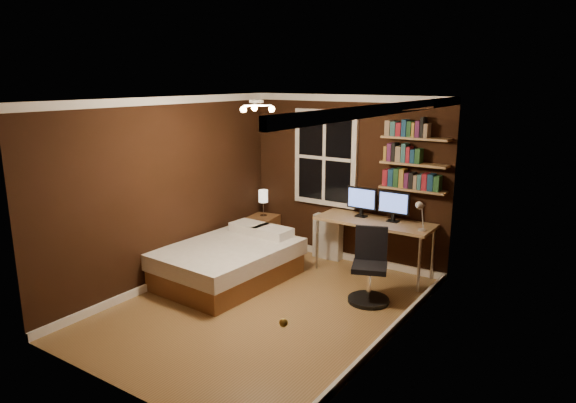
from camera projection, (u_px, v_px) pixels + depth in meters
The scene contains 24 objects.
floor at pixel (264, 307), 6.28m from camera, with size 4.20×4.20×0.00m, color brown.
wall_back at pixel (346, 179), 7.69m from camera, with size 3.20×0.04×2.50m, color black.
wall_left at pixel (167, 192), 6.86m from camera, with size 0.04×4.20×2.50m, color black.
wall_right at pixel (392, 230), 5.13m from camera, with size 0.04×4.20×2.50m, color black.
ceiling at pixel (262, 99), 5.70m from camera, with size 3.20×4.20×0.02m, color white.
window at pixel (325, 158), 7.78m from camera, with size 1.06×0.06×1.46m, color white.
door at pixel (310, 306), 3.93m from camera, with size 0.03×0.82×2.05m, color black, non-canonical shape.
door_knob at pixel (283, 323), 3.72m from camera, with size 0.06×0.06×0.06m, color gold.
ceiling_fixture at pixel (256, 109), 5.64m from camera, with size 0.44×0.44×0.18m, color beige, non-canonical shape.
bookshelf_lower at pixel (413, 189), 7.01m from camera, with size 0.92×0.22×0.03m, color #98734A.
books_row_lower at pixel (413, 180), 6.98m from camera, with size 0.66×0.16×0.23m, color maroon, non-canonical shape.
bookshelf_middle at pixel (414, 164), 6.93m from camera, with size 0.92×0.22×0.03m, color #98734A.
books_row_middle at pixel (415, 154), 6.90m from camera, with size 0.48×0.16×0.23m, color navy, non-canonical shape.
bookshelf_upper at pixel (416, 138), 6.84m from camera, with size 0.92×0.22×0.03m, color #98734A.
books_row_upper at pixel (416, 128), 6.81m from camera, with size 0.54×0.16×0.23m, color #23532A, non-canonical shape.
bed at pixel (229, 262), 7.04m from camera, with size 1.45×1.94×0.64m.
nightstand at pixel (264, 232), 8.46m from camera, with size 0.43×0.43×0.53m, color brown.
bedside_lamp at pixel (263, 203), 8.35m from camera, with size 0.15×0.15×0.43m, color white, non-canonical shape.
radiator at pixel (328, 237), 7.93m from camera, with size 0.46×0.16×0.68m, color silver.
desk at pixel (374, 225), 7.20m from camera, with size 1.66×0.62×0.79m.
monitor_left at pixel (362, 202), 7.34m from camera, with size 0.45×0.12×0.43m, color black, non-canonical shape.
monitor_right at pixel (394, 207), 7.08m from camera, with size 0.45×0.12×0.43m, color black, non-canonical shape.
desk_lamp at pixel (421, 216), 6.60m from camera, with size 0.14×0.32×0.44m, color silver, non-canonical shape.
office_chair at pixel (369, 274), 6.39m from camera, with size 0.54×0.54×0.93m.
Camera 1 is at (3.47, -4.66, 2.72)m, focal length 32.00 mm.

